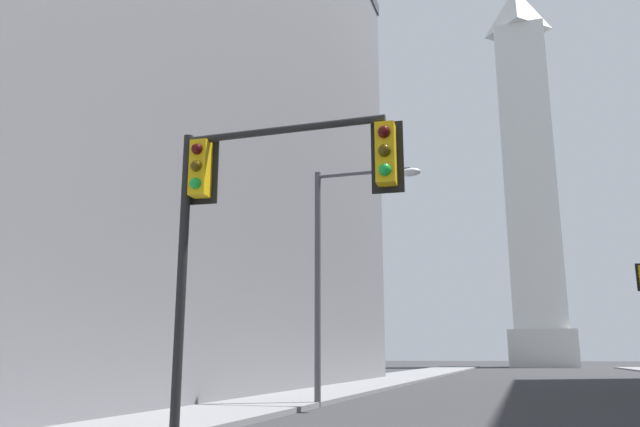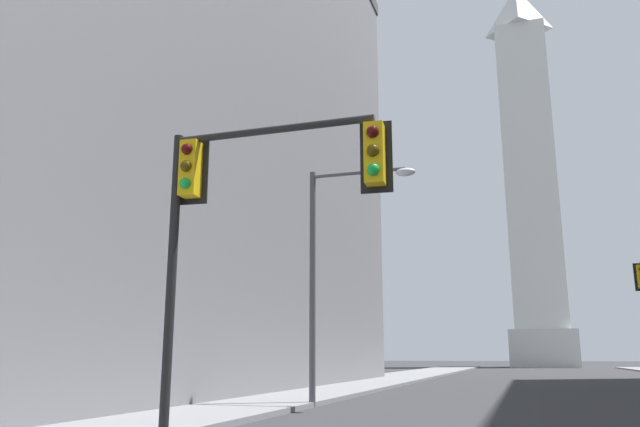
# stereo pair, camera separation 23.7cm
# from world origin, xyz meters

# --- Properties ---
(sidewalk_left) EXTENTS (5.00, 108.49, 0.15)m
(sidewalk_left) POSITION_xyz_m (-10.83, 32.55, 0.07)
(sidewalk_left) COLOR slate
(sidewalk_left) RESTS_ON ground_plane
(building_left) EXTENTS (19.14, 37.76, 28.51)m
(building_left) POSITION_xyz_m (-20.97, 22.02, 14.26)
(building_left) COLOR slate
(building_left) RESTS_ON ground_plane
(obelisk) EXTENTS (8.88, 8.88, 58.12)m
(obelisk) POSITION_xyz_m (0.00, 90.41, 27.83)
(obelisk) COLOR silver
(obelisk) RESTS_ON ground_plane
(traffic_light_near_left) EXTENTS (4.40, 0.51, 5.74)m
(traffic_light_near_left) POSITION_xyz_m (-6.86, 7.62, 4.36)
(traffic_light_near_left) COLOR black
(traffic_light_near_left) RESTS_ON ground_plane
(street_lamp) EXTENTS (3.50, 0.36, 7.45)m
(street_lamp) POSITION_xyz_m (-7.79, 16.22, 4.69)
(street_lamp) COLOR #4C4C51
(street_lamp) RESTS_ON ground_plane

